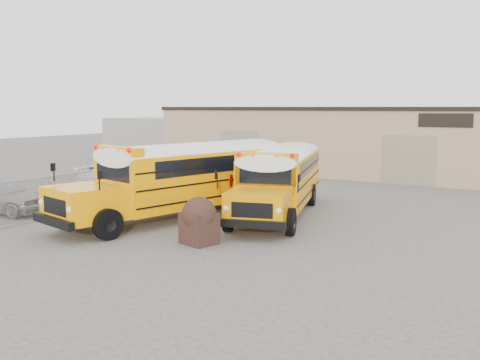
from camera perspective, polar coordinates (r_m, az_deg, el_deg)
The scene contains 9 objects.
ground at distance 21.80m, azimuth -3.43°, elevation -4.55°, with size 120.00×120.00×0.00m, color #4A4743.
warehouse at distance 39.38m, azimuth 13.79°, elevation 4.25°, with size 30.20×10.20×4.67m.
chainlink_fence at distance 27.67m, azimuth -9.94°, elevation -0.12°, with size 0.07×18.07×1.81m.
distant_building_left at distance 52.33m, azimuth -9.03°, elevation 4.57°, with size 8.00×6.00×3.60m, color gray.
school_bus_left at distance 27.52m, azimuth 4.69°, elevation 1.93°, with size 4.89×11.28×3.21m.
school_bus_right at distance 29.56m, azimuth 6.38°, elevation 2.01°, with size 5.36×10.30×2.94m.
tarp_bundle at distance 18.33m, azimuth -4.38°, elevation -4.26°, with size 1.30×1.22×1.63m.
car_white at distance 29.90m, azimuth -12.78°, elevation 0.02°, with size 1.99×4.89×1.42m, color white.
car_dark at distance 33.83m, azimuth -12.20°, elevation 0.87°, with size 1.45×4.15×1.37m, color black.
Camera 1 is at (12.43, -17.30, 4.65)m, focal length 40.00 mm.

